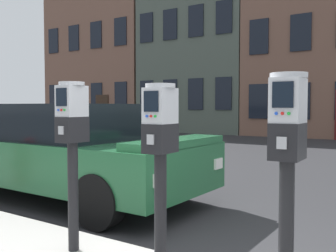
% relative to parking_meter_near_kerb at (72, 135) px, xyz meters
% --- Properties ---
extents(parking_meter_near_kerb, '(0.22, 0.26, 1.45)m').
position_rel_parking_meter_near_kerb_xyz_m(parking_meter_near_kerb, '(0.00, 0.00, 0.00)').
color(parking_meter_near_kerb, black).
rests_on(parking_meter_near_kerb, sidewalk_slab).
extents(parking_meter_twin_adjacent, '(0.22, 0.26, 1.41)m').
position_rel_parking_meter_near_kerb_xyz_m(parking_meter_twin_adjacent, '(0.91, -0.00, -0.03)').
color(parking_meter_twin_adjacent, black).
rests_on(parking_meter_twin_adjacent, sidewalk_slab).
extents(parking_meter_end_of_row, '(0.22, 0.26, 1.44)m').
position_rel_parking_meter_near_kerb_xyz_m(parking_meter_end_of_row, '(1.83, -0.00, -0.01)').
color(parking_meter_end_of_row, black).
rests_on(parking_meter_end_of_row, sidewalk_slab).
extents(parked_car_grey_estate, '(4.44, 1.88, 1.42)m').
position_rel_parking_meter_near_kerb_xyz_m(parked_car_grey_estate, '(-2.03, 1.68, -0.39)').
color(parked_car_grey_estate, '#236038').
rests_on(parked_car_grey_estate, ground_plane).
extents(townhouse_cream_stone, '(7.72, 6.27, 11.08)m').
position_rel_parking_meter_near_kerb_xyz_m(townhouse_cream_stone, '(-15.11, 17.98, 4.40)').
color(townhouse_cream_stone, brown).
rests_on(townhouse_cream_stone, ground_plane).
extents(townhouse_brick_corner, '(6.23, 6.12, 11.07)m').
position_rel_parking_meter_near_kerb_xyz_m(townhouse_brick_corner, '(-8.00, 17.91, 4.40)').
color(townhouse_brick_corner, '#4C564C').
rests_on(townhouse_brick_corner, ground_plane).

